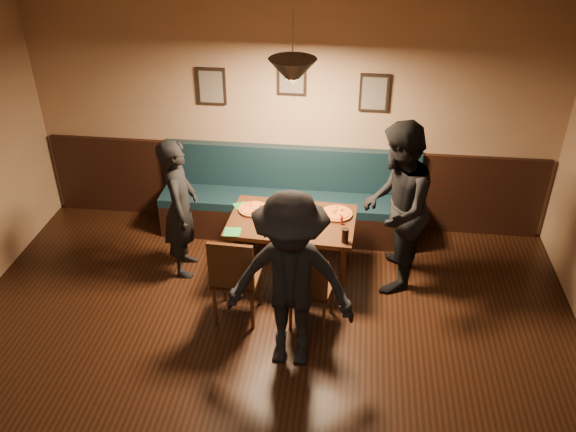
{
  "coord_description": "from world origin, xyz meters",
  "views": [
    {
      "loc": [
        0.71,
        -2.88,
        3.98
      ],
      "look_at": [
        0.13,
        2.03,
        0.95
      ],
      "focal_mm": 37.67,
      "sensor_mm": 36.0,
      "label": 1
    }
  ],
  "objects_px": {
    "chair_near_left": "(237,275)",
    "chair_near_right": "(312,286)",
    "diner_left": "(180,208)",
    "booth_bench": "(289,196)",
    "diner_right": "(396,208)",
    "dining_table": "(292,247)",
    "diner_front": "(290,283)",
    "soda_glass": "(345,235)",
    "tabasco_bottle": "(342,220)"
  },
  "relations": [
    {
      "from": "dining_table",
      "to": "soda_glass",
      "type": "distance_m",
      "value": 0.78
    },
    {
      "from": "dining_table",
      "to": "diner_right",
      "type": "relative_size",
      "value": 0.72
    },
    {
      "from": "diner_right",
      "to": "dining_table",
      "type": "bearing_deg",
      "value": -81.13
    },
    {
      "from": "booth_bench",
      "to": "diner_front",
      "type": "bearing_deg",
      "value": -82.96
    },
    {
      "from": "booth_bench",
      "to": "diner_right",
      "type": "xyz_separation_m",
      "value": [
        1.17,
        -0.82,
        0.4
      ]
    },
    {
      "from": "chair_near_left",
      "to": "chair_near_right",
      "type": "height_order",
      "value": "chair_near_left"
    },
    {
      "from": "diner_right",
      "to": "diner_front",
      "type": "height_order",
      "value": "diner_right"
    },
    {
      "from": "diner_front",
      "to": "diner_left",
      "type": "bearing_deg",
      "value": 139.31
    },
    {
      "from": "chair_near_left",
      "to": "diner_front",
      "type": "relative_size",
      "value": 0.57
    },
    {
      "from": "booth_bench",
      "to": "chair_near_right",
      "type": "bearing_deg",
      "value": -75.4
    },
    {
      "from": "booth_bench",
      "to": "dining_table",
      "type": "distance_m",
      "value": 0.84
    },
    {
      "from": "booth_bench",
      "to": "diner_front",
      "type": "distance_m",
      "value": 2.12
    },
    {
      "from": "diner_left",
      "to": "diner_right",
      "type": "bearing_deg",
      "value": -97.39
    },
    {
      "from": "chair_near_left",
      "to": "diner_left",
      "type": "distance_m",
      "value": 1.03
    },
    {
      "from": "chair_near_right",
      "to": "diner_right",
      "type": "distance_m",
      "value": 1.16
    },
    {
      "from": "diner_front",
      "to": "chair_near_left",
      "type": "bearing_deg",
      "value": 139.9
    },
    {
      "from": "chair_near_left",
      "to": "chair_near_right",
      "type": "relative_size",
      "value": 1.12
    },
    {
      "from": "tabasco_bottle",
      "to": "diner_left",
      "type": "bearing_deg",
      "value": -179.96
    },
    {
      "from": "chair_near_right",
      "to": "dining_table",
      "type": "bearing_deg",
      "value": 121.53
    },
    {
      "from": "chair_near_left",
      "to": "chair_near_right",
      "type": "distance_m",
      "value": 0.73
    },
    {
      "from": "dining_table",
      "to": "tabasco_bottle",
      "type": "relative_size",
      "value": 11.16
    },
    {
      "from": "dining_table",
      "to": "chair_near_right",
      "type": "distance_m",
      "value": 0.79
    },
    {
      "from": "diner_left",
      "to": "diner_right",
      "type": "relative_size",
      "value": 0.85
    },
    {
      "from": "soda_glass",
      "to": "booth_bench",
      "type": "bearing_deg",
      "value": 120.4
    },
    {
      "from": "chair_near_left",
      "to": "diner_front",
      "type": "distance_m",
      "value": 0.87
    },
    {
      "from": "diner_front",
      "to": "soda_glass",
      "type": "relative_size",
      "value": 11.34
    },
    {
      "from": "chair_near_right",
      "to": "tabasco_bottle",
      "type": "xyz_separation_m",
      "value": [
        0.24,
        0.7,
        0.32
      ]
    },
    {
      "from": "chair_near_right",
      "to": "diner_left",
      "type": "height_order",
      "value": "diner_left"
    },
    {
      "from": "chair_near_right",
      "to": "soda_glass",
      "type": "distance_m",
      "value": 0.58
    },
    {
      "from": "chair_near_right",
      "to": "diner_front",
      "type": "height_order",
      "value": "diner_front"
    },
    {
      "from": "booth_bench",
      "to": "diner_right",
      "type": "bearing_deg",
      "value": -35.08
    },
    {
      "from": "chair_near_right",
      "to": "diner_front",
      "type": "xyz_separation_m",
      "value": [
        -0.15,
        -0.52,
        0.42
      ]
    },
    {
      "from": "dining_table",
      "to": "diner_left",
      "type": "height_order",
      "value": "diner_left"
    },
    {
      "from": "chair_near_left",
      "to": "diner_right",
      "type": "xyz_separation_m",
      "value": [
        1.49,
        0.72,
        0.42
      ]
    },
    {
      "from": "chair_near_right",
      "to": "diner_front",
      "type": "distance_m",
      "value": 0.69
    },
    {
      "from": "diner_left",
      "to": "chair_near_left",
      "type": "bearing_deg",
      "value": -142.08
    },
    {
      "from": "chair_near_right",
      "to": "booth_bench",
      "type": "bearing_deg",
      "value": 115.57
    },
    {
      "from": "chair_near_left",
      "to": "chair_near_right",
      "type": "bearing_deg",
      "value": 1.49
    },
    {
      "from": "diner_front",
      "to": "soda_glass",
      "type": "distance_m",
      "value": 1.01
    },
    {
      "from": "chair_near_left",
      "to": "diner_right",
      "type": "height_order",
      "value": "diner_right"
    },
    {
      "from": "dining_table",
      "to": "chair_near_left",
      "type": "bearing_deg",
      "value": -119.02
    },
    {
      "from": "chair_near_left",
      "to": "chair_near_right",
      "type": "xyz_separation_m",
      "value": [
        0.73,
        -0.01,
        -0.05
      ]
    },
    {
      "from": "dining_table",
      "to": "soda_glass",
      "type": "bearing_deg",
      "value": -29.26
    },
    {
      "from": "booth_bench",
      "to": "soda_glass",
      "type": "distance_m",
      "value": 1.38
    },
    {
      "from": "chair_near_right",
      "to": "tabasco_bottle",
      "type": "height_order",
      "value": "chair_near_right"
    },
    {
      "from": "diner_right",
      "to": "soda_glass",
      "type": "bearing_deg",
      "value": -45.4
    },
    {
      "from": "chair_near_left",
      "to": "dining_table",
      "type": "bearing_deg",
      "value": 60.49
    },
    {
      "from": "booth_bench",
      "to": "chair_near_left",
      "type": "distance_m",
      "value": 1.57
    },
    {
      "from": "dining_table",
      "to": "diner_front",
      "type": "xyz_separation_m",
      "value": [
        0.13,
        -1.26,
        0.5
      ]
    },
    {
      "from": "soda_glass",
      "to": "tabasco_bottle",
      "type": "distance_m",
      "value": 0.32
    }
  ]
}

